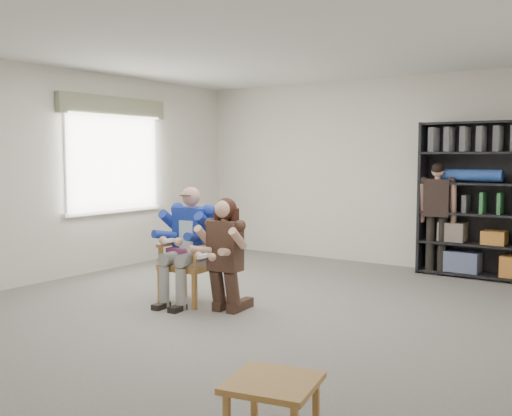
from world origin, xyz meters
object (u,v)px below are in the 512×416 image
Objects in this scene: standing_man at (437,219)px; side_table at (273,409)px; seated_man at (189,245)px; bookshelf at (488,200)px; armchair at (189,258)px; kneeling_woman at (224,256)px.

standing_man is 5.42m from side_table.
seated_man is 0.63× the size of bookshelf.
side_table is (0.75, -5.33, -0.60)m from standing_man.
seated_man is at bearing -125.41° from standing_man.
armchair is at bearing 0.00° from seated_man.
standing_man is 3.08× the size of side_table.
standing_man is (1.19, 3.28, 0.18)m from kneeling_woman.
standing_man is at bearing 56.18° from armchair.
standing_man is (-0.64, -0.11, -0.27)m from bookshelf.
side_table is at bearing -51.35° from kneeling_woman.
standing_man is at bearing 65.51° from kneeling_woman.
bookshelf reaches higher than kneeling_woman.
seated_man reaches higher than kneeling_woman.
bookshelf is (2.41, 3.26, 0.55)m from armchair.
kneeling_woman reaches higher than armchair.
kneeling_woman is at bearing -118.36° from bookshelf.
side_table is at bearing -45.48° from armchair.
armchair reaches higher than side_table.
armchair is 0.65× the size of standing_man.
kneeling_woman is 0.57× the size of bookshelf.
bookshelf reaches higher than armchair.
bookshelf is 1.35× the size of standing_man.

